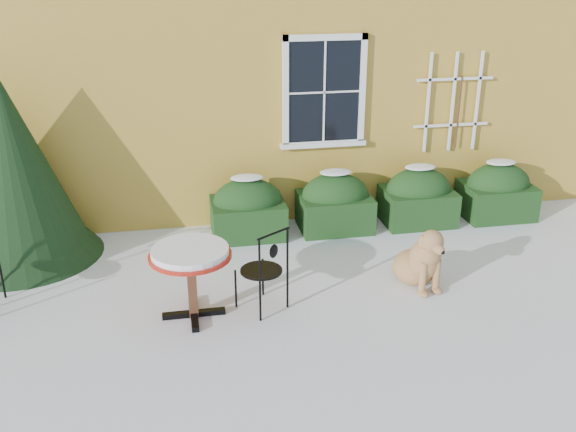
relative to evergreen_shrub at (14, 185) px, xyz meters
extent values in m
plane|color=white|center=(3.39, -2.42, -1.02)|extent=(80.00, 80.00, 0.00)
cube|color=black|center=(4.29, 0.54, 0.96)|extent=(1.05, 0.03, 1.45)
cube|color=white|center=(4.29, 0.53, 1.73)|extent=(1.23, 0.06, 0.09)
cube|color=white|center=(4.29, 0.53, 0.19)|extent=(1.23, 0.06, 0.09)
cube|color=white|center=(3.72, 0.53, 0.96)|extent=(0.09, 0.06, 1.63)
cube|color=white|center=(4.86, 0.53, 0.96)|extent=(0.09, 0.06, 1.63)
cube|color=white|center=(4.29, 0.52, 0.96)|extent=(0.02, 0.02, 1.45)
cube|color=white|center=(4.29, 0.52, 0.96)|extent=(1.05, 0.02, 0.02)
cube|color=white|center=(4.29, 0.53, 0.18)|extent=(1.29, 0.14, 0.07)
cube|color=white|center=(5.89, 0.52, 0.73)|extent=(0.04, 0.03, 1.50)
cube|color=white|center=(6.29, 0.52, 0.73)|extent=(0.04, 0.03, 1.50)
cube|color=white|center=(6.69, 0.52, 0.73)|extent=(0.04, 0.03, 1.50)
cube|color=white|center=(6.29, 0.52, 0.38)|extent=(1.20, 0.03, 0.04)
cube|color=white|center=(6.29, 0.52, 1.08)|extent=(1.20, 0.03, 0.04)
cylinder|color=#472D19|center=(6.39, 0.50, 0.58)|extent=(0.02, 0.02, 1.10)
cube|color=black|center=(3.09, 0.13, -0.76)|extent=(1.05, 0.80, 0.52)
ellipsoid|color=black|center=(3.09, 0.13, -0.49)|extent=(1.00, 0.72, 0.67)
ellipsoid|color=white|center=(3.09, 0.13, -0.13)|extent=(0.47, 0.32, 0.06)
cube|color=black|center=(4.39, 0.13, -0.76)|extent=(1.05, 0.80, 0.52)
ellipsoid|color=black|center=(4.39, 0.13, -0.49)|extent=(1.00, 0.72, 0.67)
ellipsoid|color=white|center=(4.39, 0.13, -0.13)|extent=(0.47, 0.32, 0.06)
cube|color=black|center=(5.69, 0.13, -0.76)|extent=(1.05, 0.80, 0.52)
ellipsoid|color=black|center=(5.69, 0.13, -0.49)|extent=(1.00, 0.72, 0.67)
ellipsoid|color=white|center=(5.69, 0.13, -0.13)|extent=(0.47, 0.32, 0.06)
cube|color=black|center=(6.99, 0.13, -0.76)|extent=(1.05, 0.80, 0.52)
ellipsoid|color=black|center=(6.99, 0.13, -0.49)|extent=(1.00, 0.72, 0.67)
ellipsoid|color=white|center=(6.99, 0.13, -0.13)|extent=(0.47, 0.32, 0.06)
cone|color=black|center=(0.00, 0.00, -0.41)|extent=(2.09, 2.09, 1.21)
cone|color=black|center=(0.00, 0.00, 0.25)|extent=(1.87, 1.87, 2.53)
cube|color=black|center=(2.19, -2.02, -0.99)|extent=(0.71, 0.08, 0.06)
cube|color=black|center=(2.19, -2.02, -0.99)|extent=(0.08, 0.71, 0.06)
cube|color=#522F1C|center=(2.19, -2.02, -0.63)|extent=(0.10, 0.10, 0.77)
cylinder|color=#AD1B0E|center=(2.19, -2.02, -0.25)|extent=(0.92, 0.92, 0.04)
cylinder|color=white|center=(2.19, -2.02, -0.20)|extent=(0.85, 0.85, 0.07)
cylinder|color=black|center=(3.04, -1.67, -0.78)|extent=(0.03, 0.03, 0.48)
cylinder|color=black|center=(2.68, -1.91, -0.78)|extent=(0.03, 0.03, 0.48)
cylinder|color=black|center=(3.27, -2.02, -0.78)|extent=(0.03, 0.03, 0.48)
cylinder|color=black|center=(2.92, -2.26, -0.78)|extent=(0.03, 0.03, 0.48)
cylinder|color=black|center=(2.98, -1.96, -0.54)|extent=(0.49, 0.49, 0.02)
cylinder|color=black|center=(3.27, -2.02, -0.27)|extent=(0.03, 0.03, 0.53)
cylinder|color=black|center=(2.92, -2.26, -0.27)|extent=(0.03, 0.03, 0.53)
cylinder|color=black|center=(3.10, -2.14, -0.01)|extent=(0.40, 0.28, 0.03)
ellipsoid|color=black|center=(3.10, -2.14, -0.22)|extent=(0.12, 0.10, 0.17)
cylinder|color=black|center=(-0.02, -1.18, -0.77)|extent=(0.03, 0.03, 0.50)
ellipsoid|color=tan|center=(4.95, -1.69, -0.82)|extent=(0.64, 0.68, 0.43)
ellipsoid|color=tan|center=(4.99, -1.88, -0.63)|extent=(0.47, 0.44, 0.53)
sphere|color=tan|center=(5.00, -1.94, -0.51)|extent=(0.33, 0.33, 0.33)
cylinder|color=tan|center=(4.93, -2.03, -0.80)|extent=(0.09, 0.09, 0.43)
cylinder|color=tan|center=(5.12, -1.99, -0.80)|extent=(0.09, 0.09, 0.43)
ellipsoid|color=tan|center=(4.94, -2.08, -0.98)|extent=(0.12, 0.15, 0.07)
ellipsoid|color=tan|center=(5.13, -2.04, -0.98)|extent=(0.12, 0.15, 0.07)
cylinder|color=tan|center=(5.01, -1.95, -0.45)|extent=(0.24, 0.28, 0.23)
sphere|color=tan|center=(5.02, -2.00, -0.34)|extent=(0.28, 0.28, 0.28)
ellipsoid|color=tan|center=(5.04, -2.12, -0.37)|extent=(0.17, 0.24, 0.12)
sphere|color=black|center=(5.06, -2.21, -0.38)|extent=(0.05, 0.05, 0.05)
ellipsoid|color=tan|center=(4.89, -1.98, -0.34)|extent=(0.09, 0.11, 0.18)
ellipsoid|color=tan|center=(5.13, -1.93, -0.34)|extent=(0.09, 0.11, 0.18)
cylinder|color=tan|center=(5.08, -1.45, -0.96)|extent=(0.29, 0.30, 0.08)
camera|label=1|loc=(2.07, -8.44, 2.83)|focal=40.00mm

